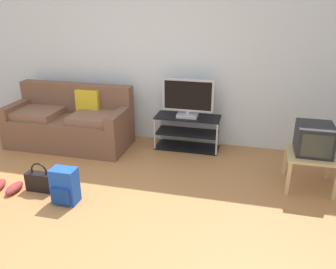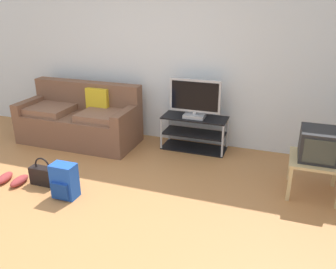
# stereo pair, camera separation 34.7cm
# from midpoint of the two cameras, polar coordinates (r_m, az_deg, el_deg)

# --- Properties ---
(ground_plane) EXTENTS (9.00, 9.80, 0.02)m
(ground_plane) POSITION_cam_midpoint_polar(r_m,az_deg,el_deg) (3.67, -16.69, -14.43)
(ground_plane) COLOR #B27542
(wall_back) EXTENTS (9.00, 0.10, 2.70)m
(wall_back) POSITION_cam_midpoint_polar(r_m,az_deg,el_deg) (5.28, -4.77, 13.41)
(wall_back) COLOR silver
(wall_back) RESTS_ON ground_plane
(couch) EXTENTS (1.80, 0.81, 0.89)m
(couch) POSITION_cam_midpoint_polar(r_m,az_deg,el_deg) (5.45, -17.57, 1.80)
(couch) COLOR brown
(couch) RESTS_ON ground_plane
(tv_stand) EXTENTS (0.94, 0.40, 0.50)m
(tv_stand) POSITION_cam_midpoint_polar(r_m,az_deg,el_deg) (5.10, 1.29, 0.34)
(tv_stand) COLOR black
(tv_stand) RESTS_ON ground_plane
(flat_tv) EXTENTS (0.73, 0.22, 0.55)m
(flat_tv) POSITION_cam_midpoint_polar(r_m,az_deg,el_deg) (4.91, 1.28, 5.93)
(flat_tv) COLOR #B2B2B7
(flat_tv) RESTS_ON tv_stand
(side_table) EXTENTS (0.56, 0.56, 0.43)m
(side_table) POSITION_cam_midpoint_polar(r_m,az_deg,el_deg) (4.27, 20.45, -3.69)
(side_table) COLOR tan
(side_table) RESTS_ON ground_plane
(crt_tv) EXTENTS (0.40, 0.44, 0.34)m
(crt_tv) POSITION_cam_midpoint_polar(r_m,az_deg,el_deg) (4.20, 20.84, -0.73)
(crt_tv) COLOR #232326
(crt_tv) RESTS_ON side_table
(backpack) EXTENTS (0.27, 0.25, 0.40)m
(backpack) POSITION_cam_midpoint_polar(r_m,az_deg,el_deg) (3.99, -19.11, -8.10)
(backpack) COLOR blue
(backpack) RESTS_ON ground_plane
(handbag) EXTENTS (0.33, 0.12, 0.35)m
(handbag) POSITION_cam_midpoint_polar(r_m,az_deg,el_deg) (4.35, -22.52, -7.15)
(handbag) COLOR black
(handbag) RESTS_ON ground_plane
(sneakers_pair) EXTENTS (0.38, 0.30, 0.09)m
(sneakers_pair) POSITION_cam_midpoint_polar(r_m,az_deg,el_deg) (4.56, -27.18, -7.73)
(sneakers_pair) COLOR #993333
(sneakers_pair) RESTS_ON ground_plane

